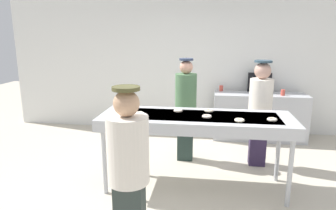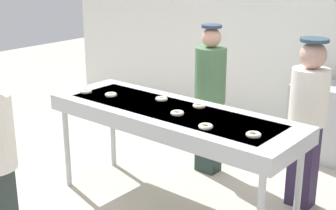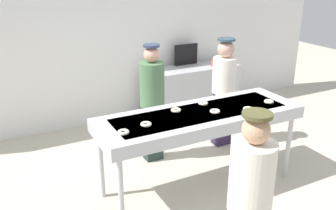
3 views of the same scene
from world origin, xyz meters
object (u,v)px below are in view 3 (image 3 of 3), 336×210
at_px(sugar_donut_0, 176,110).
at_px(sugar_donut_3, 215,111).
at_px(prep_counter, 192,91).
at_px(sugar_donut_2, 123,132).
at_px(sugar_donut_5, 269,102).
at_px(sugar_donut_6, 146,124).
at_px(menu_display, 186,54).
at_px(paper_cup_0, 150,67).
at_px(worker_assistant, 152,98).
at_px(worker_baker, 224,86).
at_px(sugar_donut_1, 248,109).
at_px(fryer_conveyor, 200,118).
at_px(customer_waiting, 250,197).
at_px(sugar_donut_4, 203,103).
at_px(paper_cup_1, 213,63).

relative_size(sugar_donut_0, sugar_donut_3, 1.00).
height_order(sugar_donut_0, prep_counter, sugar_donut_0).
xyz_separation_m(sugar_donut_2, sugar_donut_5, (1.88, 0.01, 0.00)).
xyz_separation_m(sugar_donut_5, sugar_donut_6, (-1.60, 0.06, 0.00)).
bearing_deg(menu_display, paper_cup_0, -178.08).
bearing_deg(sugar_donut_6, sugar_donut_0, 24.08).
xyz_separation_m(worker_assistant, menu_display, (1.31, 1.39, 0.16)).
xyz_separation_m(sugar_donut_0, worker_baker, (1.15, 0.69, -0.08)).
height_order(sugar_donut_2, sugar_donut_3, same).
distance_m(sugar_donut_0, sugar_donut_1, 0.83).
bearing_deg(fryer_conveyor, customer_waiting, -107.77).
height_order(sugar_donut_4, worker_assistant, worker_assistant).
distance_m(sugar_donut_2, sugar_donut_6, 0.29).
height_order(sugar_donut_2, sugar_donut_6, same).
height_order(sugar_donut_0, paper_cup_1, sugar_donut_0).
bearing_deg(sugar_donut_2, menu_display, 49.01).
distance_m(sugar_donut_3, sugar_donut_5, 0.76).
distance_m(sugar_donut_4, customer_waiting, 1.79).
relative_size(sugar_donut_3, sugar_donut_6, 1.00).
relative_size(fryer_conveyor, worker_assistant, 1.49).
relative_size(prep_counter, menu_display, 3.85).
relative_size(sugar_donut_4, customer_waiting, 0.07).
relative_size(sugar_donut_2, worker_assistant, 0.07).
relative_size(paper_cup_1, menu_display, 0.24).
xyz_separation_m(sugar_donut_4, paper_cup_0, (0.23, 2.05, -0.06)).
distance_m(sugar_donut_5, sugar_donut_6, 1.60).
xyz_separation_m(fryer_conveyor, customer_waiting, (-0.47, -1.47, -0.00)).
xyz_separation_m(sugar_donut_3, worker_baker, (0.77, 0.92, -0.08)).
relative_size(sugar_donut_0, sugar_donut_1, 1.00).
distance_m(sugar_donut_4, sugar_donut_5, 0.80).
relative_size(fryer_conveyor, sugar_donut_0, 20.54).
bearing_deg(paper_cup_1, paper_cup_0, 164.97).
distance_m(sugar_donut_0, sugar_donut_4, 0.40).
bearing_deg(sugar_donut_5, menu_display, 84.96).
relative_size(sugar_donut_2, customer_waiting, 0.07).
bearing_deg(sugar_donut_0, sugar_donut_5, -13.21).
distance_m(sugar_donut_2, sugar_donut_4, 1.19).
relative_size(sugar_donut_2, sugar_donut_3, 1.00).
xyz_separation_m(prep_counter, menu_display, (0.00, 0.22, 0.62)).
relative_size(sugar_donut_2, menu_display, 0.27).
height_order(sugar_donut_0, sugar_donut_1, same).
height_order(worker_assistant, customer_waiting, worker_assistant).
relative_size(prep_counter, paper_cup_0, 15.90).
xyz_separation_m(sugar_donut_5, menu_display, (0.21, 2.39, 0.07)).
relative_size(sugar_donut_4, sugar_donut_5, 1.00).
xyz_separation_m(worker_baker, paper_cup_0, (-0.52, 1.41, 0.01)).
distance_m(sugar_donut_0, customer_waiting, 1.64).
height_order(sugar_donut_0, customer_waiting, customer_waiting).
bearing_deg(sugar_donut_2, sugar_donut_3, 2.40).
xyz_separation_m(paper_cup_1, menu_display, (-0.37, 0.32, 0.13)).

